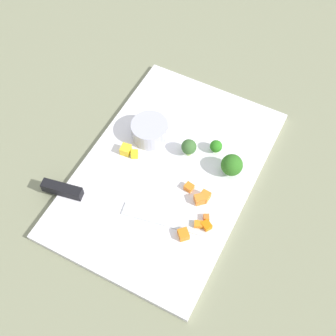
{
  "coord_description": "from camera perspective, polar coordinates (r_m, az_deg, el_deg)",
  "views": [
    {
      "loc": [
        0.44,
        0.23,
        0.79
      ],
      "look_at": [
        0.0,
        0.0,
        0.02
      ],
      "focal_mm": 49.84,
      "sensor_mm": 36.0,
      "label": 1
    }
  ],
  "objects": [
    {
      "name": "broccoli_floret_1",
      "position": [
        0.91,
        7.81,
        0.34
      ],
      "size": [
        0.04,
        0.04,
        0.05
      ],
      "color": "#8EB666",
      "rests_on": "cutting_board"
    },
    {
      "name": "broccoli_floret_0",
      "position": [
        0.93,
        2.57,
        2.57
      ],
      "size": [
        0.03,
        0.03,
        0.04
      ],
      "color": "#97C15F",
      "rests_on": "cutting_board"
    },
    {
      "name": "cutting_board",
      "position": [
        0.93,
        0.0,
        -0.53
      ],
      "size": [
        0.49,
        0.33,
        0.01
      ],
      "primitive_type": "cube",
      "color": "white",
      "rests_on": "ground_plane"
    },
    {
      "name": "carrot_dice_1",
      "position": [
        0.87,
        4.71,
        -6.07
      ],
      "size": [
        0.02,
        0.01,
        0.01
      ],
      "primitive_type": "cube",
      "rotation": [
        0.0,
        0.0,
        0.48
      ],
      "color": "orange",
      "rests_on": "cutting_board"
    },
    {
      "name": "pepper_dice_0",
      "position": [
        0.94,
        -3.99,
        1.91
      ],
      "size": [
        0.02,
        0.02,
        0.01
      ],
      "primitive_type": "cube",
      "rotation": [
        0.0,
        0.0,
        2.04
      ],
      "color": "yellow",
      "rests_on": "cutting_board"
    },
    {
      "name": "prep_bowl",
      "position": [
        0.96,
        -2.25,
        4.6
      ],
      "size": [
        0.08,
        0.08,
        0.04
      ],
      "primitive_type": "cylinder",
      "color": "#B3B4C5",
      "rests_on": "cutting_board"
    },
    {
      "name": "chef_knife",
      "position": [
        0.89,
        -9.42,
        -3.61
      ],
      "size": [
        0.08,
        0.33,
        0.02
      ],
      "rotation": [
        0.0,
        0.0,
        1.76
      ],
      "color": "silver",
      "rests_on": "cutting_board"
    },
    {
      "name": "broccoli_floret_2",
      "position": [
        0.94,
        5.89,
        2.65
      ],
      "size": [
        0.02,
        0.02,
        0.03
      ],
      "color": "#84BD54",
      "rests_on": "cutting_board"
    },
    {
      "name": "carrot_dice_3",
      "position": [
        0.86,
        4.72,
        -7.04
      ],
      "size": [
        0.02,
        0.02,
        0.01
      ],
      "primitive_type": "cube",
      "rotation": [
        0.0,
        0.0,
        1.08
      ],
      "color": "orange",
      "rests_on": "cutting_board"
    },
    {
      "name": "carrot_dice_0",
      "position": [
        0.85,
        1.9,
        -8.11
      ],
      "size": [
        0.03,
        0.03,
        0.02
      ],
      "primitive_type": "cube",
      "rotation": [
        0.0,
        0.0,
        2.36
      ],
      "color": "orange",
      "rests_on": "cutting_board"
    },
    {
      "name": "ground_plane",
      "position": [
        0.93,
        0.0,
        -0.73
      ],
      "size": [
        4.0,
        4.0,
        0.0
      ],
      "primitive_type": "plane",
      "color": "gray"
    },
    {
      "name": "carrot_dice_4",
      "position": [
        0.9,
        2.58,
        -2.36
      ],
      "size": [
        0.02,
        0.02,
        0.01
      ],
      "primitive_type": "cube",
      "rotation": [
        0.0,
        0.0,
        2.97
      ],
      "color": "orange",
      "rests_on": "cutting_board"
    },
    {
      "name": "pepper_dice_1",
      "position": [
        0.94,
        -5.17,
        2.27
      ],
      "size": [
        0.02,
        0.02,
        0.02
      ],
      "primitive_type": "cube",
      "rotation": [
        0.0,
        0.0,
        1.72
      ],
      "color": "yellow",
      "rests_on": "cutting_board"
    },
    {
      "name": "carrot_dice_6",
      "position": [
        0.88,
        3.89,
        -3.84
      ],
      "size": [
        0.02,
        0.03,
        0.02
      ],
      "primitive_type": "cube",
      "rotation": [
        0.0,
        0.0,
        2.32
      ],
      "color": "orange",
      "rests_on": "cutting_board"
    },
    {
      "name": "carrot_dice_2",
      "position": [
        0.89,
        4.53,
        -3.46
      ],
      "size": [
        0.02,
        0.02,
        0.02
      ],
      "primitive_type": "cube",
      "rotation": [
        0.0,
        0.0,
        3.06
      ],
      "color": "orange",
      "rests_on": "cutting_board"
    },
    {
      "name": "carrot_dice_5",
      "position": [
        0.86,
        3.74,
        -6.92
      ],
      "size": [
        0.02,
        0.02,
        0.01
      ],
      "primitive_type": "cube",
      "rotation": [
        0.0,
        0.0,
        0.36
      ],
      "color": "orange",
      "rests_on": "cutting_board"
    }
  ]
}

